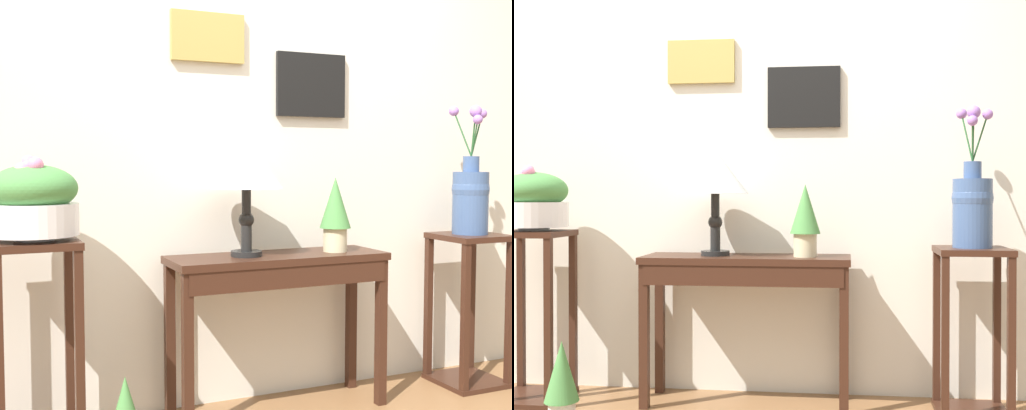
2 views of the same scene
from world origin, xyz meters
The scene contains 8 objects.
back_wall_with_art centered at (0.00, 1.41, 1.40)m, with size 9.00×0.13×2.80m.
console_table centered at (0.14, 1.13, 0.63)m, with size 1.06×0.34×0.76m.
table_lamp centered at (-0.02, 1.15, 1.18)m, with size 0.34×0.34×0.55m.
potted_plant_on_console centered at (0.44, 1.13, 0.96)m, with size 0.15×0.15×0.37m.
pedestal_stand_left centered at (-0.97, 1.08, 0.44)m, with size 0.34×0.34×0.89m.
planter_bowl_wide_left centered at (-0.97, 1.08, 1.05)m, with size 0.35×0.35×0.34m.
pedestal_stand_right centered at (1.25, 1.09, 0.41)m, with size 0.34×0.34×0.82m.
flower_vase_tall_right centered at (1.25, 1.09, 1.03)m, with size 0.20×0.23×0.69m.
Camera 1 is at (-1.20, -1.70, 1.20)m, focal length 46.56 mm.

